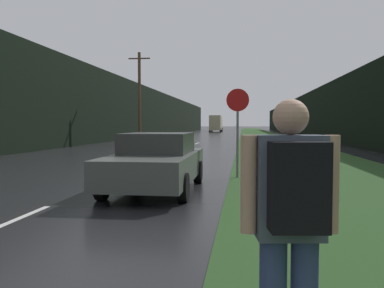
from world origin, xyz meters
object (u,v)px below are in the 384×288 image
(car_passing_near, at_px, (157,162))
(delivery_truck, at_px, (216,123))
(stop_sign, at_px, (238,123))
(hitchhiker_with_backpack, at_px, (291,221))

(car_passing_near, bearing_deg, delivery_truck, -87.35)
(stop_sign, relative_size, car_passing_near, 0.59)
(car_passing_near, distance_m, delivery_truck, 74.56)
(stop_sign, bearing_deg, delivery_truck, 94.28)
(delivery_truck, bearing_deg, car_passing_near, -87.35)
(stop_sign, xyz_separation_m, car_passing_near, (-1.95, -2.49, -0.95))
(hitchhiker_with_backpack, relative_size, delivery_truck, 0.21)
(hitchhiker_with_backpack, distance_m, delivery_truck, 81.90)
(car_passing_near, bearing_deg, stop_sign, -128.05)
(hitchhiker_with_backpack, bearing_deg, car_passing_near, 101.33)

